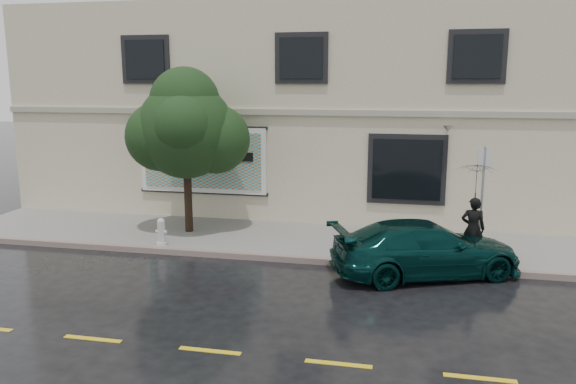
% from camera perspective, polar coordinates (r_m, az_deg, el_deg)
% --- Properties ---
extents(ground, '(90.00, 90.00, 0.00)m').
position_cam_1_polar(ground, '(13.10, -2.73, -9.02)').
color(ground, black).
rests_on(ground, ground).
extents(sidewalk, '(20.00, 3.50, 0.15)m').
position_cam_1_polar(sidewalk, '(16.09, 0.18, -4.87)').
color(sidewalk, gray).
rests_on(sidewalk, ground).
extents(curb, '(20.00, 0.18, 0.16)m').
position_cam_1_polar(curb, '(14.45, -1.23, -6.74)').
color(curb, slate).
rests_on(curb, ground).
extents(road_marking, '(19.00, 0.12, 0.01)m').
position_cam_1_polar(road_marking, '(10.03, -7.94, -15.68)').
color(road_marking, gold).
rests_on(road_marking, ground).
extents(building, '(20.00, 8.12, 7.00)m').
position_cam_1_polar(building, '(21.15, 3.36, 8.38)').
color(building, beige).
rests_on(building, ground).
extents(billboard, '(4.30, 0.16, 2.20)m').
position_cam_1_polar(billboard, '(18.13, -8.71, 3.22)').
color(billboard, white).
rests_on(billboard, ground).
extents(car, '(4.87, 3.53, 1.30)m').
position_cam_1_polar(car, '(13.67, 13.81, -5.61)').
color(car, '#072E2C').
rests_on(car, ground).
extents(pedestrian, '(0.60, 0.41, 1.59)m').
position_cam_1_polar(pedestrian, '(14.61, 18.27, -3.56)').
color(pedestrian, black).
rests_on(pedestrian, sidewalk).
extents(umbrella, '(1.31, 1.31, 0.74)m').
position_cam_1_polar(umbrella, '(14.37, 18.55, 0.93)').
color(umbrella, black).
rests_on(umbrella, pedestrian).
extents(street_tree, '(2.78, 2.78, 4.39)m').
position_cam_1_polar(street_tree, '(16.45, -10.34, 6.16)').
color(street_tree, black).
rests_on(street_tree, sidewalk).
extents(fire_hydrant, '(0.31, 0.29, 0.74)m').
position_cam_1_polar(fire_hydrant, '(15.63, -12.74, -3.97)').
color(fire_hydrant, beige).
rests_on(fire_hydrant, sidewalk).
extents(sign_pole, '(0.34, 0.09, 2.79)m').
position_cam_1_polar(sign_pole, '(14.75, 19.13, -0.03)').
color(sign_pole, '#9FA4A8').
rests_on(sign_pole, sidewalk).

